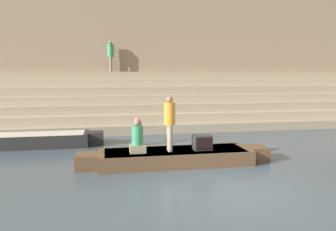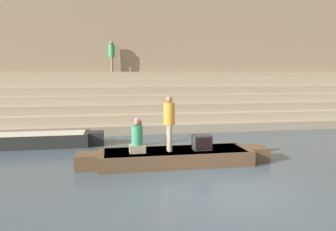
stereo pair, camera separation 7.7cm
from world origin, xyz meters
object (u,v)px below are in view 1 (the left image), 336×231
moored_boat_shore (33,140)px  mooring_post (139,133)px  person_on_steps (111,54)px  person_standing (170,120)px  rowboat_main (175,157)px  person_rowing (138,139)px  tv_set (202,142)px

moored_boat_shore → mooring_post: bearing=-5.8°
person_on_steps → moored_boat_shore: bearing=107.2°
person_standing → person_on_steps: (-1.55, 9.41, 2.45)m
rowboat_main → moored_boat_shore: 5.78m
person_rowing → rowboat_main: bearing=12.7°
tv_set → mooring_post: 3.36m
person_rowing → tv_set: bearing=7.9°
person_standing → person_rowing: bearing=-165.7°
tv_set → moored_boat_shore: (-5.55, 3.40, -0.39)m
mooring_post → person_on_steps: (-0.92, 6.51, 3.35)m
person_standing → person_on_steps: bearing=110.7°
rowboat_main → tv_set: 0.92m
mooring_post → person_on_steps: size_ratio=0.55×
rowboat_main → mooring_post: (-0.82, 2.84, 0.24)m
rowboat_main → person_on_steps: (-1.74, 9.35, 3.59)m
person_rowing → person_on_steps: person_on_steps is taller
tv_set → person_on_steps: 10.28m
tv_set → person_standing: bearing=-178.3°
moored_boat_shore → person_on_steps: bearing=64.7°
person_standing → moored_boat_shore: 5.77m
tv_set → mooring_post: (-1.64, 2.93, -0.18)m
person_rowing → person_on_steps: bearing=100.7°
rowboat_main → moored_boat_shore: bearing=147.0°
rowboat_main → person_standing: person_standing is taller
person_rowing → tv_set: 1.97m
rowboat_main → tv_set: tv_set is taller
mooring_post → moored_boat_shore: bearing=173.1°
rowboat_main → person_standing: 1.16m
rowboat_main → person_rowing: bearing=-172.3°
person_rowing → mooring_post: 3.00m
tv_set → moored_boat_shore: tv_set is taller
rowboat_main → person_standing: bearing=-159.7°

